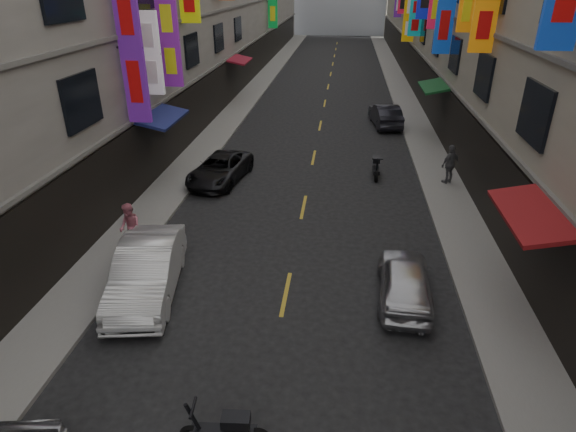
% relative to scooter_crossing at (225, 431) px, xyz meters
% --- Properties ---
extents(sidewalk_left, '(2.00, 90.00, 0.12)m').
position_rel_scooter_crossing_xyz_m(sidewalk_left, '(-5.45, 29.25, -0.38)').
color(sidewalk_left, slate).
rests_on(sidewalk_left, ground).
extents(sidewalk_right, '(2.00, 90.00, 0.12)m').
position_rel_scooter_crossing_xyz_m(sidewalk_right, '(6.55, 29.25, -0.38)').
color(sidewalk_right, slate).
rests_on(sidewalk_right, ground).
extents(street_awnings, '(13.99, 35.20, 0.41)m').
position_rel_scooter_crossing_xyz_m(street_awnings, '(-0.71, 13.25, 2.56)').
color(street_awnings, '#124512').
rests_on(street_awnings, ground).
extents(lane_markings, '(0.12, 80.20, 0.01)m').
position_rel_scooter_crossing_xyz_m(lane_markings, '(0.55, 26.25, -0.44)').
color(lane_markings, gold).
rests_on(lane_markings, ground).
extents(scooter_crossing, '(1.80, 0.50, 1.14)m').
position_rel_scooter_crossing_xyz_m(scooter_crossing, '(0.00, 0.00, 0.00)').
color(scooter_crossing, black).
rests_on(scooter_crossing, ground).
extents(scooter_far_right, '(0.50, 1.80, 1.14)m').
position_rel_scooter_crossing_xyz_m(scooter_far_right, '(3.60, 14.99, 0.00)').
color(scooter_far_right, black).
rests_on(scooter_far_right, ground).
extents(car_left_mid, '(2.36, 4.81, 1.52)m').
position_rel_scooter_crossing_xyz_m(car_left_mid, '(-3.45, 4.86, 0.32)').
color(car_left_mid, silver).
rests_on(car_left_mid, ground).
extents(car_left_far, '(2.59, 4.48, 1.18)m').
position_rel_scooter_crossing_xyz_m(car_left_far, '(-3.45, 13.58, 0.15)').
color(car_left_far, black).
rests_on(car_left_far, ground).
extents(car_right_mid, '(1.67, 3.74, 1.25)m').
position_rel_scooter_crossing_xyz_m(car_right_mid, '(3.95, 5.43, 0.18)').
color(car_right_mid, '#B9B9BE').
rests_on(car_right_mid, ground).
extents(car_right_far, '(1.99, 4.26, 1.35)m').
position_rel_scooter_crossing_xyz_m(car_right_far, '(4.55, 23.68, 0.23)').
color(car_right_far, '#222229').
rests_on(car_right_far, ground).
extents(pedestrian_lfar, '(0.96, 0.97, 1.66)m').
position_rel_scooter_crossing_xyz_m(pedestrian_lfar, '(-4.85, 7.02, 0.51)').
color(pedestrian_lfar, '#CF6D81').
rests_on(pedestrian_lfar, sidewalk_left).
extents(pedestrian_rfar, '(1.16, 1.09, 1.75)m').
position_rel_scooter_crossing_xyz_m(pedestrian_rfar, '(6.74, 14.29, 0.55)').
color(pedestrian_rfar, '#555457').
rests_on(pedestrian_rfar, sidewalk_right).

